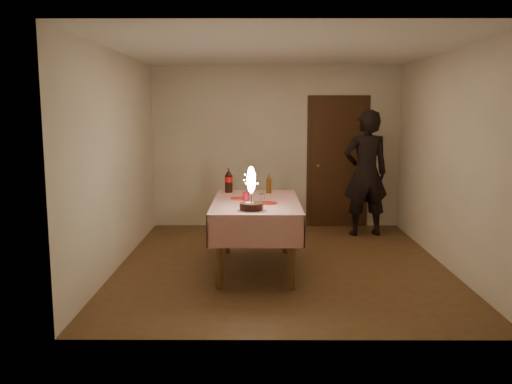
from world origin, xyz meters
TOP-DOWN VIEW (x-y plane):
  - ground at (0.00, 0.00)m, footprint 4.00×4.50m
  - room_shell at (0.03, 0.08)m, footprint 4.04×4.54m
  - dining_table at (-0.32, -0.22)m, footprint 1.02×1.72m
  - birthday_cake at (-0.37, -0.82)m, footprint 0.31×0.31m
  - red_plate at (-0.18, -0.39)m, footprint 0.22×0.22m
  - red_cup at (-0.44, -0.20)m, footprint 0.08×0.08m
  - clear_cup at (-0.25, -0.27)m, footprint 0.07×0.07m
  - napkin_stack at (-0.55, -0.11)m, footprint 0.15×0.15m
  - cola_bottle at (-0.68, 0.44)m, footprint 0.10×0.10m
  - amber_bottle_left at (-0.37, 0.53)m, footprint 0.06×0.06m
  - amber_bottle_right at (-0.16, 0.37)m, footprint 0.06×0.06m
  - photographer at (1.33, 1.59)m, footprint 0.75×0.55m

SIDE VIEW (x-z plane):
  - ground at x=0.00m, z-range -0.01..0.01m
  - dining_table at x=-0.32m, z-range 0.31..1.14m
  - red_plate at x=-0.18m, z-range 0.84..0.84m
  - napkin_stack at x=-0.55m, z-range 0.84..0.86m
  - clear_cup at x=-0.25m, z-range 0.84..0.93m
  - red_cup at x=-0.44m, z-range 0.84..0.94m
  - photographer at x=1.33m, z-range 0.00..1.90m
  - amber_bottle_left at x=-0.37m, z-range 0.83..1.08m
  - amber_bottle_right at x=-0.16m, z-range 0.83..1.08m
  - birthday_cake at x=-0.37m, z-range 0.73..1.20m
  - cola_bottle at x=-0.68m, z-range 0.83..1.15m
  - room_shell at x=0.03m, z-range 0.34..2.96m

